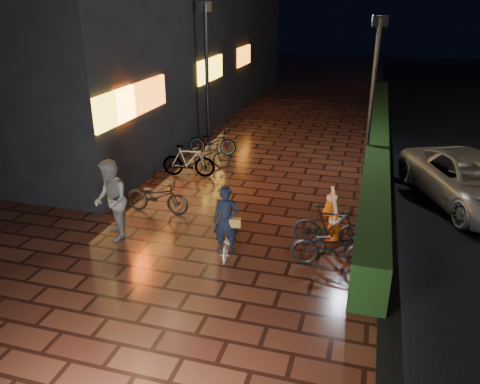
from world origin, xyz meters
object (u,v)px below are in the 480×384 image
(van, at_px, (472,181))
(cart_assembly, at_px, (377,185))
(traffic_barrier, at_px, (333,211))
(cyclist, at_px, (227,231))
(bystander_person, at_px, (111,200))

(van, height_order, cart_assembly, van)
(traffic_barrier, bearing_deg, cyclist, -133.28)
(van, height_order, traffic_barrier, van)
(bystander_person, relative_size, cyclist, 1.16)
(cyclist, xyz_separation_m, traffic_barrier, (2.08, 2.21, -0.25))
(bystander_person, height_order, cart_assembly, bystander_person)
(cyclist, bearing_deg, traffic_barrier, 46.72)
(van, relative_size, cyclist, 2.95)
(bystander_person, height_order, cyclist, bystander_person)
(traffic_barrier, bearing_deg, bystander_person, -156.57)
(van, xyz_separation_m, cyclist, (-5.54, -4.52, -0.07))
(bystander_person, bearing_deg, cart_assembly, 86.79)
(van, xyz_separation_m, cart_assembly, (-2.44, -0.56, -0.17))
(cart_assembly, bearing_deg, bystander_person, -146.76)
(bystander_person, height_order, van, bystander_person)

